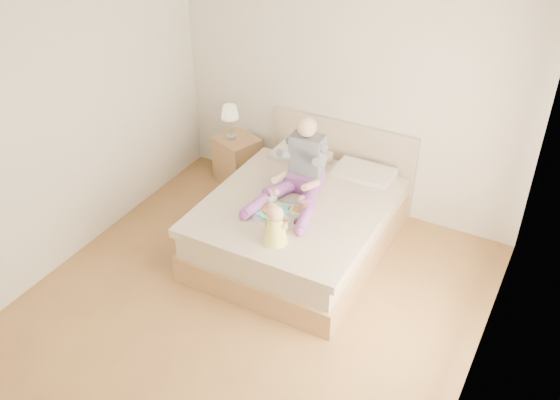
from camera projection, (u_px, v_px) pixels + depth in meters
The scene contains 7 objects.
room at pixel (254, 169), 4.97m from camera, with size 4.02×4.22×2.71m.
bed at pixel (303, 219), 6.45m from camera, with size 1.70×2.18×1.00m.
nightstand at pixel (237, 159), 7.53m from camera, with size 0.58×0.55×0.58m.
lamp at pixel (230, 114), 7.19m from camera, with size 0.20×0.20×0.42m.
adult at pixel (300, 174), 6.18m from camera, with size 0.69×0.99×0.81m.
tray at pixel (283, 212), 5.99m from camera, with size 0.59×0.51×0.15m.
baby at pixel (275, 227), 5.57m from camera, with size 0.26×0.35×0.39m.
Camera 1 is at (2.29, -3.64, 4.07)m, focal length 40.00 mm.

